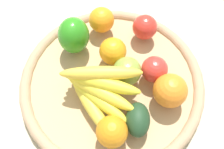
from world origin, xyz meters
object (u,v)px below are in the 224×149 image
orange_1 (113,51)px  orange_3 (112,132)px  orange_2 (170,91)px  apple_2 (127,71)px  banana_bunch (97,89)px  apple_1 (154,69)px  orange_0 (102,20)px  apple_0 (145,27)px  avocado (138,120)px  bell_pepper (74,35)px

orange_1 → orange_3: bearing=51.2°
orange_2 → apple_2: 0.11m
banana_bunch → apple_1: bearing=165.5°
apple_1 → orange_0: (0.01, -0.20, 0.00)m
orange_2 → orange_1: bearing=-79.0°
orange_1 → apple_1: bearing=114.5°
apple_1 → orange_2: (0.01, 0.07, 0.01)m
orange_3 → apple_2: 0.15m
banana_bunch → orange_0: 0.22m
apple_0 → orange_2: bearing=65.2°
apple_0 → apple_2: apple_2 is taller
orange_2 → avocado: (0.10, 0.00, -0.01)m
apple_0 → banana_bunch: 0.23m
banana_bunch → avocado: bearing=106.4°
orange_0 → apple_2: bearing=73.7°
apple_2 → bell_pepper: size_ratio=0.71×
apple_0 → bell_pepper: (0.17, -0.08, 0.02)m
orange_0 → apple_1: bearing=92.2°
orange_0 → bell_pepper: bearing=4.8°
apple_1 → avocado: apple_1 is taller
orange_2 → avocado: 0.10m
orange_3 → banana_bunch: size_ratio=0.36×
apple_2 → avocado: apple_2 is taller
orange_3 → orange_1: same height
apple_1 → orange_0: size_ratio=0.94×
banana_bunch → apple_2: 0.09m
bell_pepper → apple_1: bearing=-107.2°
banana_bunch → bell_pepper: size_ratio=1.93×
apple_0 → apple_2: size_ratio=0.95×
apple_0 → orange_0: 0.12m
apple_1 → orange_3: bearing=18.1°
apple_0 → avocado: (0.18, 0.18, -0.01)m
apple_0 → apple_2: 0.15m
apple_1 → orange_3: size_ratio=0.93×
apple_0 → banana_bunch: (0.21, 0.07, 0.01)m
banana_bunch → avocado: size_ratio=2.39×
orange_3 → apple_1: bearing=-161.9°
apple_1 → orange_2: 0.07m
banana_bunch → avocado: 0.11m
apple_2 → orange_1: apple_2 is taller
orange_2 → apple_2: size_ratio=1.14×
apple_0 → avocado: size_ratio=0.83×
apple_1 → orange_1: bearing=-65.5°
apple_1 → avocado: 0.13m
orange_3 → bell_pepper: bell_pepper is taller
bell_pepper → orange_1: bell_pepper is taller
apple_1 → apple_2: size_ratio=0.93×
banana_bunch → apple_2: (-0.09, 0.00, -0.01)m
orange_2 → avocado: bearing=2.1°
apple_1 → avocado: size_ratio=0.82×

